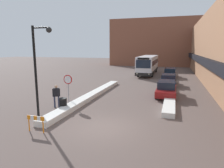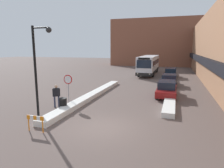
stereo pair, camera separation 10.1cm
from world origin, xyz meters
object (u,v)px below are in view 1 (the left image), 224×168
city_bus (148,64)px  stop_sign (68,83)px  parked_car_front (166,89)px  pedestrian (56,94)px  parked_car_back (170,73)px  trash_bin (63,104)px  parked_car_middle (168,80)px  street_lamp (39,62)px  construction_barricade (36,121)px

city_bus → stop_sign: city_bus is taller
parked_car_front → pedestrian: pedestrian is taller
parked_car_back → parked_car_front: bearing=-90.0°
trash_bin → parked_car_front: bearing=43.7°
parked_car_middle → stop_sign: bearing=-123.6°
parked_car_front → street_lamp: (-7.86, -8.64, 3.03)m
city_bus → stop_sign: 21.94m
street_lamp → construction_barricade: 4.03m
parked_car_front → stop_sign: (-7.66, -5.34, 1.06)m
city_bus → construction_barricade: (-2.73, -27.15, -1.09)m
trash_bin → city_bus: bearing=81.7°
parked_car_middle → trash_bin: bearing=-118.9°
parked_car_back → pedestrian: bearing=-112.4°
stop_sign → construction_barricade: bearing=-79.1°
parked_car_middle → construction_barricade: (-6.60, -17.06, -0.04)m
stop_sign → trash_bin: (0.42, -1.57, -1.33)m
pedestrian → trash_bin: 1.23m
street_lamp → city_bus: bearing=80.9°
city_bus → trash_bin: size_ratio=12.28×
parked_car_middle → pedestrian: pedestrian is taller
trash_bin → street_lamp: bearing=-109.7°
parked_car_front → parked_car_middle: parked_car_front is taller
city_bus → parked_car_front: 16.76m
construction_barricade → street_lamp: bearing=119.5°
stop_sign → construction_barricade: stop_sign is taller
parked_car_back → parked_car_middle: bearing=-90.0°
parked_car_back → street_lamp: bearing=-109.6°
parked_car_front → parked_car_back: parked_car_front is taller
city_bus → parked_car_middle: (3.87, -10.08, -1.06)m
parked_car_middle → trash_bin: (-7.24, -13.10, -0.22)m
parked_car_back → construction_barricade: parked_car_back is taller
parked_car_middle → parked_car_back: 7.26m
city_bus → pedestrian: city_bus is taller
parked_car_front → construction_barricade: bearing=-121.2°
city_bus → construction_barricade: bearing=-95.7°
pedestrian → stop_sign: bearing=29.3°
pedestrian → construction_barricade: (1.56, -4.51, -0.42)m
parked_car_front → parked_car_back: bearing=90.0°
parked_car_back → construction_barricade: (-6.60, -24.32, -0.08)m
city_bus → trash_bin: 23.47m
parked_car_middle → pedestrian: (-8.15, -12.55, 0.38)m
parked_car_middle → city_bus: bearing=111.0°
parked_car_middle → trash_bin: parked_car_middle is taller
parked_car_front → construction_barricade: size_ratio=3.98×
street_lamp → trash_bin: street_lamp is taller
street_lamp → pedestrian: 3.54m
stop_sign → parked_car_middle: bearing=56.4°
street_lamp → trash_bin: size_ratio=6.38×
parked_car_back → street_lamp: street_lamp is taller
parked_car_front → construction_barricade: (-6.60, -10.87, -0.08)m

